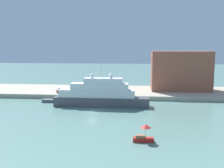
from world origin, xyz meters
TOP-DOWN VIEW (x-y plane):
  - ground at (0.00, 0.00)m, footprint 400.00×400.00m
  - quay_dock at (0.00, 27.47)m, footprint 110.00×22.95m
  - large_yacht at (1.11, 7.03)m, footprint 26.78×4.44m
  - small_motorboat at (12.87, -20.89)m, footprint 3.69×1.89m
  - work_barge at (-15.13, 10.94)m, footprint 4.00×1.75m
  - harbor_building at (26.76, 29.73)m, footprint 20.45×10.42m
  - parked_car at (-13.48, 20.04)m, footprint 3.87×1.61m
  - person_figure at (-8.50, 20.64)m, footprint 0.36×0.36m
  - mooring_bollard at (-1.84, 17.18)m, footprint 0.45×0.45m

SIDE VIEW (x-z plane):
  - ground at x=0.00m, z-range 0.00..0.00m
  - work_barge at x=-15.13m, z-range 0.00..0.94m
  - quay_dock at x=0.00m, z-range 0.00..1.40m
  - small_motorboat at x=12.87m, z-range -0.27..2.97m
  - mooring_bollard at x=-1.84m, z-range 1.40..2.18m
  - parked_car at x=-13.48m, z-range 1.30..2.77m
  - person_figure at x=-8.50m, z-range 1.34..2.94m
  - large_yacht at x=1.11m, z-range -2.77..9.19m
  - harbor_building at x=26.76m, z-range 1.40..15.20m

